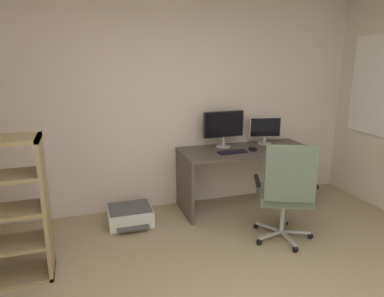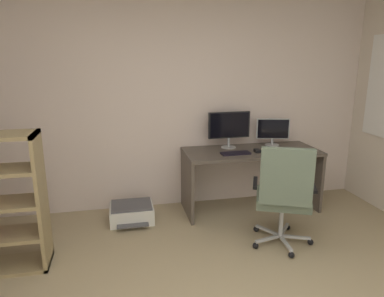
# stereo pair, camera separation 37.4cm
# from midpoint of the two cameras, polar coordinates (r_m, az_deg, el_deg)

# --- Properties ---
(wall_back) EXTENTS (4.95, 0.10, 2.61)m
(wall_back) POSITION_cam_midpoint_polar(r_m,az_deg,el_deg) (4.30, -0.71, 7.52)
(wall_back) COLOR silver
(wall_back) RESTS_ON ground
(desk) EXTENTS (1.62, 0.67, 0.75)m
(desk) POSITION_cam_midpoint_polar(r_m,az_deg,el_deg) (4.36, 11.98, -2.72)
(desk) COLOR #534940
(desk) RESTS_ON ground
(monitor_main) EXTENTS (0.52, 0.18, 0.45)m
(monitor_main) POSITION_cam_midpoint_polar(r_m,az_deg,el_deg) (4.32, 8.53, 3.55)
(monitor_main) COLOR #B2B5B7
(monitor_main) RESTS_ON desk
(monitor_secondary) EXTENTS (0.41, 0.18, 0.34)m
(monitor_secondary) POSITION_cam_midpoint_polar(r_m,az_deg,el_deg) (4.56, 15.31, 2.87)
(monitor_secondary) COLOR #B2B5B7
(monitor_secondary) RESTS_ON desk
(keyboard) EXTENTS (0.35, 0.15, 0.02)m
(keyboard) POSITION_cam_midpoint_polar(r_m,az_deg,el_deg) (4.10, 9.71, -0.80)
(keyboard) COLOR black
(keyboard) RESTS_ON desk
(computer_mouse) EXTENTS (0.07, 0.10, 0.03)m
(computer_mouse) POSITION_cam_midpoint_polar(r_m,az_deg,el_deg) (4.23, 13.07, -0.40)
(computer_mouse) COLOR black
(computer_mouse) RESTS_ON desk
(office_chair) EXTENTS (0.67, 0.66, 1.06)m
(office_chair) POSITION_cam_midpoint_polar(r_m,az_deg,el_deg) (3.54, 17.71, -6.94)
(office_chair) COLOR #B7BABC
(office_chair) RESTS_ON ground
(printer) EXTENTS (0.49, 0.47, 0.21)m
(printer) POSITION_cam_midpoint_polar(r_m,az_deg,el_deg) (4.12, -7.19, -10.37)
(printer) COLOR silver
(printer) RESTS_ON ground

